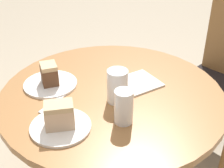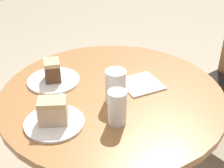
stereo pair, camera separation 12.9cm
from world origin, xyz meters
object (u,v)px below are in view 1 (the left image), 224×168
plate_far (61,127)px  plate_near (50,84)px  cake_slice_near (49,74)px  glass_water (117,88)px  cake_slice_far (59,115)px  glass_lemonade (124,108)px

plate_far → plate_near: bearing=151.9°
plate_near → cake_slice_near: (-0.00, 0.00, 0.05)m
glass_water → plate_far: bearing=-94.3°
cake_slice_far → glass_water: (0.02, 0.27, 0.00)m
glass_water → cake_slice_far: bearing=-94.3°
cake_slice_far → glass_water: 0.27m
plate_far → cake_slice_near: cake_slice_near is taller
plate_near → glass_lemonade: (0.40, 0.04, 0.05)m
cake_slice_far → glass_water: glass_water is taller
plate_far → glass_water: bearing=85.7°
plate_near → glass_water: glass_water is taller
cake_slice_near → cake_slice_far: (0.27, -0.14, 0.00)m
plate_near → cake_slice_far: bearing=-28.1°
cake_slice_near → cake_slice_far: bearing=-28.1°
glass_lemonade → cake_slice_near: bearing=-173.8°
cake_slice_near → cake_slice_far: size_ratio=0.83×
cake_slice_near → plate_near: bearing=0.0°
glass_water → cake_slice_near: bearing=-156.9°
plate_far → cake_slice_near: bearing=151.9°
cake_slice_far → glass_lemonade: (0.13, 0.19, 0.00)m
cake_slice_near → glass_water: 0.31m
glass_lemonade → plate_far: bearing=-125.1°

